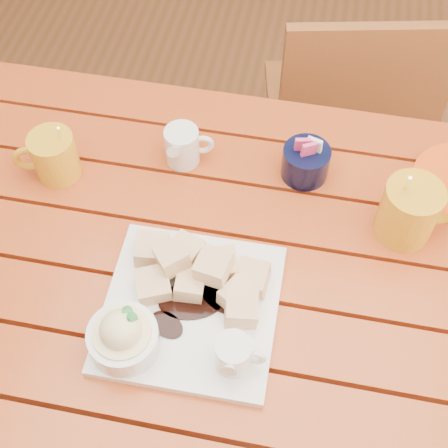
% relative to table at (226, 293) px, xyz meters
% --- Properties ---
extents(ground, '(5.00, 5.00, 0.00)m').
position_rel_table_xyz_m(ground, '(0.00, -0.00, -0.64)').
color(ground, brown).
rests_on(ground, ground).
extents(table, '(1.20, 0.79, 0.75)m').
position_rel_table_xyz_m(table, '(0.00, 0.00, 0.00)').
color(table, maroon).
rests_on(table, ground).
extents(dessert_plate, '(0.27, 0.27, 0.11)m').
position_rel_table_xyz_m(dessert_plate, '(-0.05, -0.11, 0.14)').
color(dessert_plate, white).
rests_on(dessert_plate, table).
extents(coffee_mug_left, '(0.11, 0.08, 0.14)m').
position_rel_table_xyz_m(coffee_mug_left, '(-0.34, 0.13, 0.15)').
color(coffee_mug_left, gold).
rests_on(coffee_mug_left, table).
extents(coffee_mug_right, '(0.14, 0.10, 0.16)m').
position_rel_table_xyz_m(coffee_mug_right, '(0.29, 0.12, 0.16)').
color(coffee_mug_right, gold).
rests_on(coffee_mug_right, table).
extents(cream_pitcher, '(0.09, 0.08, 0.08)m').
position_rel_table_xyz_m(cream_pitcher, '(-0.12, 0.21, 0.15)').
color(cream_pitcher, white).
rests_on(cream_pitcher, table).
extents(sugar_caddy, '(0.09, 0.09, 0.09)m').
position_rel_table_xyz_m(sugar_caddy, '(0.10, 0.22, 0.14)').
color(sugar_caddy, black).
rests_on(sugar_caddy, table).
extents(chair_far, '(0.46, 0.46, 0.82)m').
position_rel_table_xyz_m(chair_far, '(0.19, 0.67, -0.18)').
color(chair_far, brown).
rests_on(chair_far, ground).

